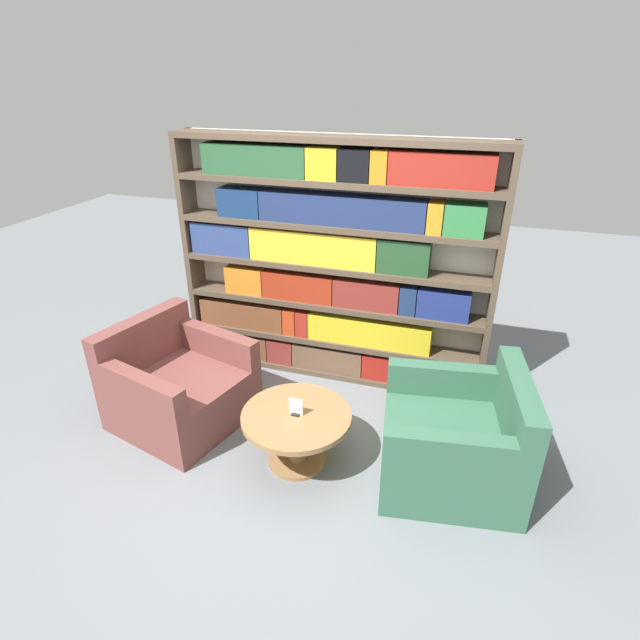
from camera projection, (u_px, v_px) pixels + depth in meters
name	position (u px, v px, depth m)	size (l,w,h in m)	color
ground_plane	(280.00, 464.00, 3.60)	(14.00, 14.00, 0.00)	slate
bookshelf	(329.00, 265.00, 4.28)	(2.71, 0.30, 2.11)	silver
armchair_left	(178.00, 388.00, 3.97)	(1.11, 1.11, 0.81)	brown
armchair_right	(456.00, 442.00, 3.39)	(1.03, 1.03, 0.81)	#336047
coffee_table	(297.00, 428.00, 3.50)	(0.77, 0.77, 0.42)	olive
table_sign	(296.00, 408.00, 3.43)	(0.10, 0.06, 0.13)	black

